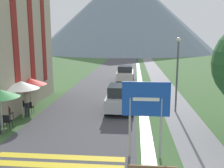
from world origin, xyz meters
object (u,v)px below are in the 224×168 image
(cafe_chair_near_left, at_px, (7,121))
(cafe_umbrella_middle_white, at_px, (21,85))
(cafe_chair_middle, at_px, (8,113))
(cafe_umbrella_rear_red, at_px, (30,81))
(cafe_chair_far_right, at_px, (23,105))
(streetlamp, at_px, (177,68))
(cafe_chair_far_left, at_px, (30,107))
(parked_car_far, at_px, (125,73))
(cafe_umbrella_front_green, at_px, (0,93))
(parked_car_near, at_px, (120,98))
(road_sign, at_px, (146,107))
(person_seated_near, at_px, (6,111))
(person_standing_terrace, at_px, (27,101))

(cafe_chair_near_left, bearing_deg, cafe_umbrella_middle_white, 118.42)
(cafe_chair_middle, bearing_deg, cafe_umbrella_rear_red, 97.27)
(cafe_chair_far_right, bearing_deg, streetlamp, 31.69)
(cafe_chair_far_left, height_order, cafe_umbrella_middle_white, cafe_umbrella_middle_white)
(cafe_chair_near_left, bearing_deg, parked_car_far, 97.05)
(cafe_umbrella_front_green, xyz_separation_m, streetlamp, (9.75, 4.69, 0.86))
(cafe_chair_far_right, bearing_deg, cafe_umbrella_front_green, -57.16)
(parked_car_near, relative_size, streetlamp, 0.77)
(parked_car_near, height_order, cafe_chair_near_left, parked_car_near)
(cafe_chair_far_right, bearing_deg, parked_car_far, 89.39)
(road_sign, relative_size, cafe_chair_far_right, 3.78)
(cafe_chair_near_left, height_order, streetlamp, streetlamp)
(person_seated_near, relative_size, streetlamp, 0.24)
(parked_car_near, distance_m, cafe_umbrella_rear_red, 6.48)
(road_sign, relative_size, parked_car_far, 0.78)
(parked_car_near, relative_size, cafe_umbrella_rear_red, 1.63)
(road_sign, bearing_deg, cafe_chair_near_left, 160.68)
(person_standing_terrace, bearing_deg, cafe_umbrella_front_green, -93.91)
(cafe_chair_far_left, xyz_separation_m, person_seated_near, (-0.73, -1.60, 0.15))
(parked_car_far, distance_m, cafe_chair_near_left, 17.24)
(parked_car_near, bearing_deg, parked_car_far, 90.53)
(road_sign, distance_m, cafe_chair_middle, 9.12)
(cafe_chair_middle, relative_size, cafe_umbrella_rear_red, 0.36)
(road_sign, height_order, person_seated_near, road_sign)
(cafe_chair_near_left, bearing_deg, cafe_chair_far_right, 126.39)
(parked_car_near, height_order, parked_car_far, same)
(cafe_umbrella_middle_white, bearing_deg, cafe_chair_middle, -136.79)
(cafe_umbrella_front_green, distance_m, cafe_umbrella_middle_white, 2.39)
(cafe_chair_far_left, xyz_separation_m, cafe_umbrella_rear_red, (-0.53, 1.48, 1.42))
(parked_car_far, relative_size, cafe_umbrella_middle_white, 1.77)
(road_sign, height_order, cafe_umbrella_front_green, road_sign)
(parked_car_far, xyz_separation_m, person_standing_terrace, (-5.69, -13.93, 0.10))
(cafe_chair_far_right, bearing_deg, parked_car_near, 33.78)
(cafe_chair_middle, height_order, person_standing_terrace, person_standing_terrace)
(cafe_chair_near_left, xyz_separation_m, cafe_chair_middle, (-0.69, 1.44, 0.00))
(road_sign, height_order, parked_car_far, road_sign)
(parked_car_far, distance_m, streetlamp, 12.69)
(parked_car_far, height_order, cafe_umbrella_middle_white, cafe_umbrella_middle_white)
(cafe_umbrella_rear_red, bearing_deg, parked_car_far, 62.20)
(cafe_chair_middle, height_order, cafe_umbrella_rear_red, cafe_umbrella_rear_red)
(cafe_chair_far_left, bearing_deg, parked_car_near, 12.82)
(cafe_chair_far_right, relative_size, person_seated_near, 0.71)
(parked_car_near, relative_size, cafe_umbrella_middle_white, 1.63)
(parked_car_near, relative_size, cafe_umbrella_front_green, 1.65)
(road_sign, xyz_separation_m, cafe_chair_far_right, (-7.87, 5.75, -1.67))
(cafe_chair_far_left, bearing_deg, cafe_umbrella_middle_white, -97.04)
(parked_car_far, xyz_separation_m, cafe_umbrella_middle_white, (-5.86, -14.21, 1.19))
(parked_car_far, bearing_deg, cafe_chair_near_left, -109.64)
(person_standing_terrace, bearing_deg, road_sign, -34.03)
(person_seated_near, height_order, person_standing_terrace, person_standing_terrace)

